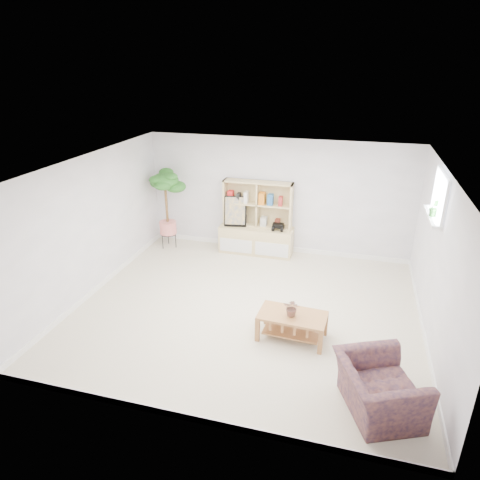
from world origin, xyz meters
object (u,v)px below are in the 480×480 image
(coffee_table, at_px, (292,326))
(armchair, at_px, (379,386))
(storage_unit, at_px, (257,219))
(floor_tree, at_px, (167,210))

(coffee_table, height_order, armchair, armchair)
(storage_unit, distance_m, floor_tree, 1.93)
(storage_unit, bearing_deg, floor_tree, -173.57)
(storage_unit, bearing_deg, coffee_table, -66.76)
(coffee_table, distance_m, floor_tree, 4.14)
(storage_unit, distance_m, coffee_table, 3.14)
(coffee_table, xyz_separation_m, armchair, (1.18, -1.15, 0.16))
(floor_tree, height_order, armchair, floor_tree)
(coffee_table, bearing_deg, armchair, -40.36)
(floor_tree, relative_size, armchair, 1.78)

